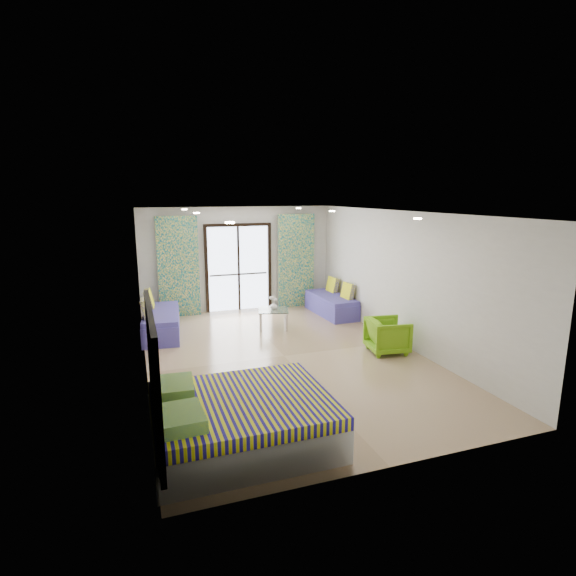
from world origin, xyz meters
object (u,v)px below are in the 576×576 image
object	(u,v)px
bed	(240,420)
coffee_table	(273,311)
daybed_right	(332,304)
armchair	(388,334)
daybed_left	(161,322)

from	to	relation	value
bed	coffee_table	world-z (taller)	coffee_table
daybed_right	coffee_table	world-z (taller)	daybed_right
bed	armchair	world-z (taller)	bed
daybed_left	coffee_table	world-z (taller)	daybed_left
bed	coffee_table	xyz separation A→B (m)	(1.83, 4.50, 0.08)
bed	coffee_table	size ratio (longest dim) A/B	2.61
daybed_left	coffee_table	xyz separation A→B (m)	(2.47, -0.33, 0.10)
daybed_left	coffee_table	size ratio (longest dim) A/B	2.38
coffee_table	armchair	world-z (taller)	coffee_table
bed	daybed_right	world-z (taller)	daybed_right
bed	daybed_left	size ratio (longest dim) A/B	1.10
coffee_table	daybed_right	bearing A→B (deg)	20.67
bed	daybed_right	bearing A→B (deg)	55.18
daybed_right	armchair	world-z (taller)	daybed_right
bed	daybed_left	bearing A→B (deg)	97.52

